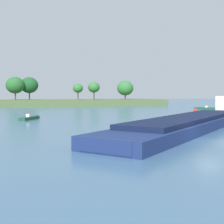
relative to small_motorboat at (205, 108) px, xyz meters
name	(u,v)px	position (x,y,z in m)	size (l,w,h in m)	color
ground_plane	(209,141)	(-32.68, -51.39, -0.29)	(400.00, 400.00, 0.00)	#3D607F
treeline_island	(62,99)	(-35.25, 35.75, 2.12)	(73.07, 17.64, 10.20)	#4C6038
small_motorboat	(205,108)	(0.00, 0.00, 0.00)	(4.64, 5.47, 1.05)	#19472D
cargo_barge	(196,121)	(-27.29, -40.28, 0.60)	(35.94, 32.95, 5.80)	navy
fishing_skiff	(29,118)	(-48.14, -21.60, -0.02)	(3.61, 4.98, 1.01)	#19472D
channel_buoy_red	(195,112)	(-17.10, -23.11, 0.52)	(0.70, 0.70, 1.90)	red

